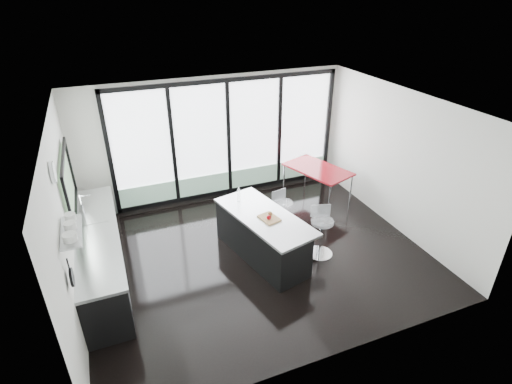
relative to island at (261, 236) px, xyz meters
name	(u,v)px	position (x,y,z in m)	size (l,w,h in m)	color
floor	(257,254)	(-0.06, 0.06, -0.43)	(6.00, 5.00, 0.00)	black
ceiling	(257,108)	(-0.06, 0.06, 2.37)	(6.00, 5.00, 0.00)	white
wall_back	(227,144)	(0.21, 2.53, 0.84)	(6.00, 0.09, 2.80)	silver
wall_front	(335,278)	(-0.06, -2.44, 0.97)	(6.00, 0.00, 2.80)	silver
wall_left	(67,205)	(-3.03, 0.33, 1.13)	(0.26, 5.00, 2.80)	silver
wall_right	(399,161)	(2.94, 0.06, 0.97)	(0.00, 5.00, 2.80)	silver
counter_cabinets	(101,254)	(-2.73, 0.46, 0.03)	(0.69, 3.24, 1.36)	black
island	(261,236)	(0.00, 0.00, 0.00)	(1.33, 2.22, 1.10)	black
bar_stool_near	(321,238)	(1.02, -0.38, -0.05)	(0.47, 0.47, 0.75)	silver
bar_stool_far	(283,217)	(0.69, 0.55, -0.08)	(0.44, 0.44, 0.70)	silver
red_table	(317,184)	(2.00, 1.51, -0.03)	(0.84, 1.48, 0.79)	maroon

